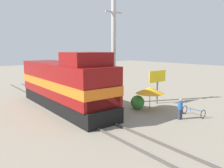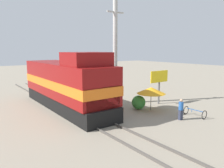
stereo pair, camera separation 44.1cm
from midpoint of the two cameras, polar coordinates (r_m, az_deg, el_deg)
The scene contains 10 objects.
ground_plane at distance 16.07m, azimuth -4.35°, elevation -9.49°, with size 120.00×120.00×0.00m, color gray.
rail_near at distance 15.70m, azimuth -6.61°, elevation -9.69°, with size 0.08×40.32×0.15m, color #4C4742.
rail_far at distance 16.42m, azimuth -2.20°, elevation -8.79°, with size 0.08×40.32×0.15m, color #4C4742.
locomotive at distance 19.10m, azimuth -10.98°, elevation -0.09°, with size 3.19×12.48×4.90m.
utility_pole at distance 20.23m, azimuth 1.47°, elevation 8.27°, with size 1.80×0.41×9.53m.
vendor_umbrella at distance 18.55m, azimuth 10.87°, elevation -1.66°, with size 2.39×2.39×1.97m.
billboard_sign at distance 20.87m, azimuth 12.84°, elevation 1.36°, with size 2.23×0.12×3.13m.
shrub_cluster at distance 18.97m, azimuth 7.63°, elevation -4.78°, with size 1.18×1.18×1.18m, color #388C38.
person_bystander at distance 16.78m, azimuth 18.27°, elevation -6.16°, with size 0.34×0.34×1.55m.
bicycle at distance 18.03m, azimuth 21.48°, elevation -6.90°, with size 0.68×1.61×0.67m.
Camera 2 is at (-7.83, -13.09, 5.13)m, focal length 35.00 mm.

